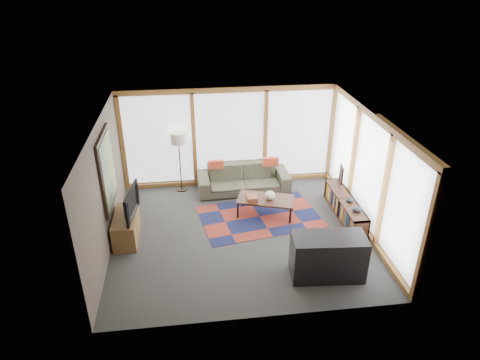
{
  "coord_description": "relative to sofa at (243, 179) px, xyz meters",
  "views": [
    {
      "loc": [
        -1.04,
        -7.72,
        5.28
      ],
      "look_at": [
        0.0,
        0.4,
        1.1
      ],
      "focal_mm": 32.0,
      "sensor_mm": 36.0,
      "label": 1
    }
  ],
  "objects": [
    {
      "name": "book_stack",
      "position": [
        0.03,
        -1.27,
        0.14
      ],
      "size": [
        0.23,
        0.29,
        0.1
      ],
      "primitive_type": "cube",
      "rotation": [
        0.0,
        0.0,
        0.0
      ],
      "color": "brown",
      "rests_on": "coffee_table"
    },
    {
      "name": "bowl_b",
      "position": [
        2.17,
        -1.76,
        0.2
      ],
      "size": [
        0.2,
        0.2,
        0.08
      ],
      "primitive_type": "ellipsoid",
      "rotation": [
        0.0,
        0.0,
        0.24
      ],
      "color": "black",
      "rests_on": "bookshelf"
    },
    {
      "name": "television",
      "position": [
        -2.67,
        -1.82,
        0.52
      ],
      "size": [
        0.26,
        1.04,
        0.6
      ],
      "primitive_type": "imported",
      "rotation": [
        0.0,
        0.0,
        1.45
      ],
      "color": "black",
      "rests_on": "tv_console"
    },
    {
      "name": "pillow_left",
      "position": [
        -0.69,
        -0.0,
        0.44
      ],
      "size": [
        0.38,
        0.14,
        0.21
      ],
      "primitive_type": "cube",
      "rotation": [
        0.0,
        0.0,
        0.07
      ],
      "color": "#C54327",
      "rests_on": "sofa"
    },
    {
      "name": "tv_console",
      "position": [
        -2.75,
        -1.82,
        -0.06
      ],
      "size": [
        0.47,
        1.13,
        0.57
      ],
      "primitive_type": "cube",
      "color": "brown",
      "rests_on": "ground"
    },
    {
      "name": "bowl_a",
      "position": [
        2.17,
        -2.17,
        0.21
      ],
      "size": [
        0.24,
        0.24,
        0.1
      ],
      "primitive_type": "ellipsoid",
      "rotation": [
        0.0,
        0.0,
        -0.25
      ],
      "color": "black",
      "rests_on": "bookshelf"
    },
    {
      "name": "bar_counter",
      "position": [
        1.1,
        -3.54,
        0.09
      ],
      "size": [
        1.39,
        0.73,
        0.85
      ],
      "primitive_type": "cube",
      "rotation": [
        0.0,
        0.0,
        -0.08
      ],
      "color": "black",
      "rests_on": "ground"
    },
    {
      "name": "floor_lamp",
      "position": [
        -1.59,
        0.23,
        0.45
      ],
      "size": [
        0.4,
        0.4,
        1.58
      ],
      "primitive_type": null,
      "color": "black",
      "rests_on": "ground"
    },
    {
      "name": "ground",
      "position": [
        -0.29,
        -1.95,
        -0.34
      ],
      "size": [
        5.5,
        5.5,
        0.0
      ],
      "primitive_type": "plane",
      "color": "#2C2C2A",
      "rests_on": "ground"
    },
    {
      "name": "room_envelope",
      "position": [
        0.21,
        -1.39,
        1.2
      ],
      "size": [
        5.52,
        5.02,
        2.62
      ],
      "color": "#493E34",
      "rests_on": "ground"
    },
    {
      "name": "bookshelf",
      "position": [
        2.14,
        -1.59,
        -0.09
      ],
      "size": [
        0.36,
        1.99,
        0.5
      ],
      "primitive_type": null,
      "color": "#321B15",
      "rests_on": "ground"
    },
    {
      "name": "rug",
      "position": [
        0.2,
        -1.33,
        -0.33
      ],
      "size": [
        2.94,
        2.16,
        0.01
      ],
      "primitive_type": "cube",
      "rotation": [
        0.0,
        0.0,
        0.17
      ],
      "color": "maroon",
      "rests_on": "ground"
    },
    {
      "name": "pillow_right",
      "position": [
        0.7,
        -0.02,
        0.45
      ],
      "size": [
        0.4,
        0.15,
        0.22
      ],
      "primitive_type": "cube",
      "rotation": [
        0.0,
        0.0,
        -0.07
      ],
      "color": "#C54327",
      "rests_on": "sofa"
    },
    {
      "name": "shelf_picture",
      "position": [
        2.28,
        -0.79,
        0.37
      ],
      "size": [
        0.09,
        0.32,
        0.42
      ],
      "primitive_type": "cube",
      "rotation": [
        0.0,
        0.0,
        -0.16
      ],
      "color": "black",
      "rests_on": "bookshelf"
    },
    {
      "name": "sofa",
      "position": [
        0.0,
        0.0,
        0.0
      ],
      "size": [
        2.34,
        0.96,
        0.68
      ],
      "primitive_type": "imported",
      "rotation": [
        0.0,
        0.0,
        0.02
      ],
      "color": "#3D3D2D",
      "rests_on": "ground"
    },
    {
      "name": "vase",
      "position": [
        0.44,
        -1.29,
        0.19
      ],
      "size": [
        0.24,
        0.24,
        0.2
      ],
      "primitive_type": "ellipsoid",
      "rotation": [
        0.0,
        0.0,
        -0.03
      ],
      "color": "beige",
      "rests_on": "coffee_table"
    },
    {
      "name": "coffee_table",
      "position": [
        0.35,
        -1.25,
        -0.13
      ],
      "size": [
        1.42,
        1.01,
        0.43
      ],
      "primitive_type": null,
      "rotation": [
        0.0,
        0.0,
        -0.32
      ],
      "color": "#321B15",
      "rests_on": "ground"
    }
  ]
}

